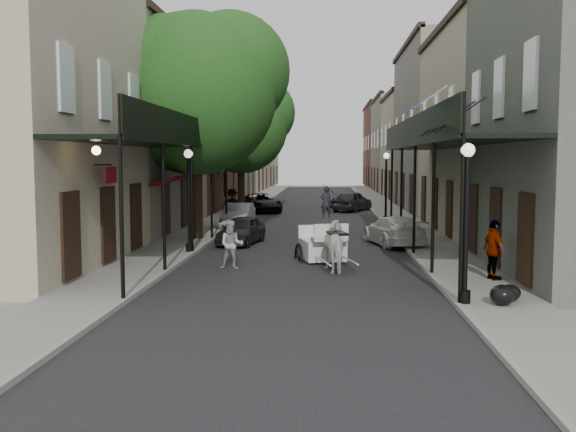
# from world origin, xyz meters

# --- Properties ---
(ground) EXTENTS (140.00, 140.00, 0.00)m
(ground) POSITION_xyz_m (0.00, 0.00, 0.00)
(ground) COLOR gray
(ground) RESTS_ON ground
(road) EXTENTS (8.00, 90.00, 0.01)m
(road) POSITION_xyz_m (0.00, 20.00, 0.01)
(road) COLOR black
(road) RESTS_ON ground
(sidewalk_left) EXTENTS (2.20, 90.00, 0.12)m
(sidewalk_left) POSITION_xyz_m (-5.00, 20.00, 0.06)
(sidewalk_left) COLOR gray
(sidewalk_left) RESTS_ON ground
(sidewalk_right) EXTENTS (2.20, 90.00, 0.12)m
(sidewalk_right) POSITION_xyz_m (5.00, 20.00, 0.06)
(sidewalk_right) COLOR gray
(sidewalk_right) RESTS_ON ground
(building_row_left) EXTENTS (5.00, 80.00, 10.50)m
(building_row_left) POSITION_xyz_m (-8.60, 30.00, 5.25)
(building_row_left) COLOR #B1AA8E
(building_row_left) RESTS_ON ground
(building_row_right) EXTENTS (5.00, 80.00, 10.50)m
(building_row_right) POSITION_xyz_m (8.60, 30.00, 5.25)
(building_row_right) COLOR slate
(building_row_right) RESTS_ON ground
(gallery_left) EXTENTS (2.20, 18.05, 4.88)m
(gallery_left) POSITION_xyz_m (-4.79, 6.98, 4.05)
(gallery_left) COLOR black
(gallery_left) RESTS_ON sidewalk_left
(gallery_right) EXTENTS (2.20, 18.05, 4.88)m
(gallery_right) POSITION_xyz_m (4.79, 6.98, 4.05)
(gallery_right) COLOR black
(gallery_right) RESTS_ON sidewalk_right
(tree_near) EXTENTS (7.31, 6.80, 9.63)m
(tree_near) POSITION_xyz_m (-4.20, 10.18, 6.49)
(tree_near) COLOR #382619
(tree_near) RESTS_ON sidewalk_left
(tree_far) EXTENTS (6.45, 6.00, 8.61)m
(tree_far) POSITION_xyz_m (-4.25, 24.18, 5.84)
(tree_far) COLOR #382619
(tree_far) RESTS_ON sidewalk_left
(lamppost_right_near) EXTENTS (0.32, 0.32, 3.71)m
(lamppost_right_near) POSITION_xyz_m (4.10, -2.00, 2.05)
(lamppost_right_near) COLOR black
(lamppost_right_near) RESTS_ON sidewalk_right
(lamppost_left) EXTENTS (0.32, 0.32, 3.71)m
(lamppost_left) POSITION_xyz_m (-4.10, 6.00, 2.05)
(lamppost_left) COLOR black
(lamppost_left) RESTS_ON sidewalk_left
(lamppost_right_far) EXTENTS (0.32, 0.32, 3.71)m
(lamppost_right_far) POSITION_xyz_m (4.10, 18.00, 2.05)
(lamppost_right_far) COLOR black
(lamppost_right_far) RESTS_ON sidewalk_right
(horse) EXTENTS (1.26, 1.99, 1.56)m
(horse) POSITION_xyz_m (1.24, 2.81, 0.78)
(horse) COLOR silver
(horse) RESTS_ON ground
(carriage) EXTENTS (1.94, 2.54, 2.60)m
(carriage) POSITION_xyz_m (0.65, 5.16, 1.01)
(carriage) COLOR black
(carriage) RESTS_ON ground
(pedestrian_walking) EXTENTS (0.80, 0.65, 1.55)m
(pedestrian_walking) POSITION_xyz_m (-2.11, 3.00, 0.78)
(pedestrian_walking) COLOR #A6A69D
(pedestrian_walking) RESTS_ON ground
(pedestrian_sidewalk_left) EXTENTS (1.23, 0.84, 1.75)m
(pedestrian_sidewalk_left) POSITION_xyz_m (-4.30, 17.97, 0.99)
(pedestrian_sidewalk_left) COLOR gray
(pedestrian_sidewalk_left) RESTS_ON sidewalk_left
(pedestrian_sidewalk_right) EXTENTS (0.68, 1.06, 1.67)m
(pedestrian_sidewalk_right) POSITION_xyz_m (5.53, 1.01, 0.96)
(pedestrian_sidewalk_right) COLOR gray
(pedestrian_sidewalk_right) RESTS_ON sidewalk_right
(car_left_near) EXTENTS (1.93, 3.64, 1.18)m
(car_left_near) POSITION_xyz_m (-2.60, 9.00, 0.59)
(car_left_near) COLOR black
(car_left_near) RESTS_ON ground
(car_left_mid) EXTENTS (1.37, 3.79, 1.24)m
(car_left_mid) POSITION_xyz_m (-3.60, 15.30, 0.62)
(car_left_mid) COLOR #A5A4A9
(car_left_mid) RESTS_ON ground
(car_left_far) EXTENTS (3.54, 4.95, 1.25)m
(car_left_far) POSITION_xyz_m (-3.47, 25.15, 0.63)
(car_left_far) COLOR black
(car_left_far) RESTS_ON ground
(car_right_near) EXTENTS (2.55, 4.38, 1.19)m
(car_right_near) POSITION_xyz_m (3.60, 9.00, 0.60)
(car_right_near) COLOR white
(car_right_near) RESTS_ON ground
(car_right_far) EXTENTS (3.18, 4.35, 1.38)m
(car_right_far) POSITION_xyz_m (2.60, 26.25, 0.69)
(car_right_far) COLOR black
(car_right_far) RESTS_ON ground
(trash_bags) EXTENTS (0.83, 0.98, 0.48)m
(trash_bags) POSITION_xyz_m (5.03, -2.03, 0.34)
(trash_bags) COLOR black
(trash_bags) RESTS_ON sidewalk_right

